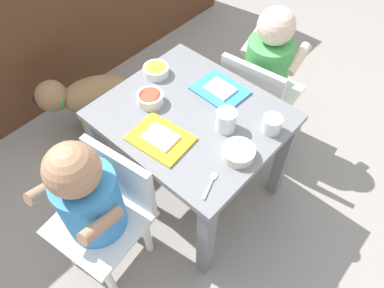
# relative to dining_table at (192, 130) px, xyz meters

# --- Properties ---
(ground_plane) EXTENTS (7.00, 7.00, 0.00)m
(ground_plane) POSITION_rel_dining_table_xyz_m (0.00, 0.00, -0.38)
(ground_plane) COLOR gray
(kitchen_cabinet_back) EXTENTS (2.39, 0.35, 0.94)m
(kitchen_cabinet_back) POSITION_rel_dining_table_xyz_m (0.00, 1.05, 0.09)
(kitchen_cabinet_back) COLOR #56331E
(kitchen_cabinet_back) RESTS_ON ground
(dining_table) EXTENTS (0.52, 0.59, 0.47)m
(dining_table) POSITION_rel_dining_table_xyz_m (0.00, 0.00, 0.00)
(dining_table) COLOR slate
(dining_table) RESTS_ON ground
(seated_child_left) EXTENTS (0.31, 0.31, 0.67)m
(seated_child_left) POSITION_rel_dining_table_xyz_m (-0.42, 0.02, 0.04)
(seated_child_left) COLOR white
(seated_child_left) RESTS_ON ground
(seated_child_right) EXTENTS (0.31, 0.31, 0.67)m
(seated_child_right) POSITION_rel_dining_table_xyz_m (0.42, -0.02, 0.03)
(seated_child_right) COLOR white
(seated_child_right) RESTS_ON ground
(dog) EXTENTS (0.43, 0.34, 0.33)m
(dog) POSITION_rel_dining_table_xyz_m (-0.05, 0.58, -0.17)
(dog) COLOR olive
(dog) RESTS_ON ground
(food_tray_left) EXTENTS (0.16, 0.20, 0.02)m
(food_tray_left) POSITION_rel_dining_table_xyz_m (-0.15, -0.00, 0.09)
(food_tray_left) COLOR gold
(food_tray_left) RESTS_ON dining_table
(food_tray_right) EXTENTS (0.15, 0.19, 0.02)m
(food_tray_right) POSITION_rel_dining_table_xyz_m (0.15, -0.00, 0.09)
(food_tray_right) COLOR #388CD8
(food_tray_right) RESTS_ON dining_table
(water_cup_left) EXTENTS (0.07, 0.07, 0.07)m
(water_cup_left) POSITION_rel_dining_table_xyz_m (0.03, -0.12, 0.12)
(water_cup_left) COLOR white
(water_cup_left) RESTS_ON dining_table
(water_cup_right) EXTENTS (0.06, 0.06, 0.06)m
(water_cup_right) POSITION_rel_dining_table_xyz_m (0.12, -0.24, 0.11)
(water_cup_right) COLOR white
(water_cup_right) RESTS_ON dining_table
(veggie_bowl_near) EXTENTS (0.09, 0.09, 0.04)m
(veggie_bowl_near) POSITION_rel_dining_table_xyz_m (-0.06, 0.14, 0.10)
(veggie_bowl_near) COLOR white
(veggie_bowl_near) RESTS_ON dining_table
(cereal_bowl_left_side) EXTENTS (0.10, 0.10, 0.03)m
(cereal_bowl_left_side) POSITION_rel_dining_table_xyz_m (-0.04, -0.22, 0.10)
(cereal_bowl_left_side) COLOR silver
(cereal_bowl_left_side) RESTS_ON dining_table
(cereal_bowl_right_side) EXTENTS (0.09, 0.09, 0.03)m
(cereal_bowl_right_side) POSITION_rel_dining_table_xyz_m (0.06, 0.24, 0.10)
(cereal_bowl_right_side) COLOR white
(cereal_bowl_right_side) RESTS_ON dining_table
(spoon_by_left_tray) EXTENTS (0.10, 0.05, 0.01)m
(spoon_by_left_tray) POSITION_rel_dining_table_xyz_m (-0.17, -0.23, 0.09)
(spoon_by_left_tray) COLOR silver
(spoon_by_left_tray) RESTS_ON dining_table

